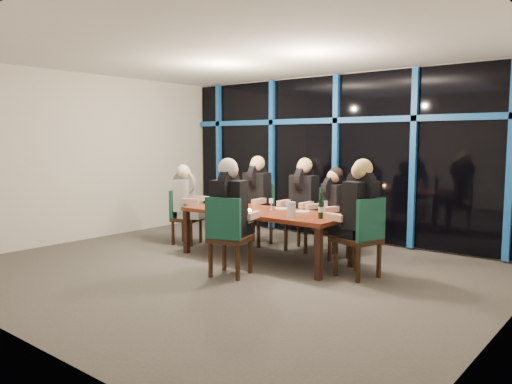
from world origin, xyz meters
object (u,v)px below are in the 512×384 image
chair_far_left (259,211)px  diner_far_right (333,199)px  chair_far_right (336,223)px  diner_near_mid (230,200)px  diner_far_left (256,187)px  dining_table (264,215)px  chair_far_mid (305,215)px  chair_end_left (182,214)px  chair_near_mid (227,232)px  diner_end_left (186,193)px  wine_bottle (321,209)px  water_pitcher (291,209)px  diner_far_mid (303,191)px  diner_end_right (359,201)px  chair_end_right (363,234)px

chair_far_left → diner_far_right: bearing=-8.1°
chair_far_right → diner_near_mid: 1.97m
diner_far_left → diner_near_mid: diner_near_mid is taller
dining_table → diner_far_right: diner_far_right is taller
dining_table → chair_far_right: chair_far_right is taller
chair_far_mid → chair_end_left: size_ratio=1.10×
chair_end_left → diner_far_left: bearing=-72.4°
chair_far_left → chair_far_right: size_ratio=1.10×
chair_far_right → diner_far_right: (-0.03, -0.08, 0.38)m
chair_far_left → chair_near_mid: bearing=-66.7°
diner_end_left → chair_far_right: bearing=-90.6°
chair_end_left → diner_far_left: 1.37m
chair_far_right → wine_bottle: size_ratio=2.78×
diner_far_left → diner_near_mid: 2.01m
diner_far_right → wine_bottle: bearing=-47.1°
chair_near_mid → water_pitcher: 0.96m
diner_far_mid → water_pitcher: diner_far_mid is taller
diner_end_right → diner_end_left: bearing=-75.3°
chair_far_mid → diner_end_right: bearing=-34.4°
diner_far_left → diner_near_mid: (0.99, -1.75, 0.03)m
chair_end_right → chair_near_mid: (-1.42, -1.07, 0.00)m
chair_far_mid → chair_end_left: (-1.92, -0.98, -0.05)m
chair_end_left → chair_near_mid: size_ratio=0.88×
wine_bottle → diner_end_right: bearing=14.0°
chair_end_right → chair_far_left: bearing=-94.3°
dining_table → water_pitcher: bearing=-21.0°
chair_near_mid → diner_end_right: (1.33, 1.09, 0.42)m
chair_far_mid → chair_near_mid: bearing=-86.9°
chair_far_left → chair_near_mid: (1.02, -1.93, 0.02)m
chair_end_right → diner_end_left: size_ratio=1.16×
diner_far_right → diner_end_left: size_ratio=1.01×
diner_far_mid → diner_near_mid: diner_near_mid is taller
chair_far_mid → diner_far_mid: 0.42m
chair_far_left → diner_near_mid: diner_near_mid is taller
chair_far_mid → chair_end_left: chair_far_mid is taller
chair_far_right → diner_end_right: size_ratio=0.91×
chair_near_mid → diner_near_mid: size_ratio=1.03×
chair_far_right → chair_end_left: (-2.59, -0.82, -0.00)m
wine_bottle → chair_end_right: bearing=9.7°
diner_far_right → wine_bottle: size_ratio=2.71×
chair_far_left → water_pitcher: size_ratio=4.91×
diner_near_mid → chair_far_left: bearing=-77.2°
dining_table → diner_near_mid: 1.06m
chair_near_mid → wine_bottle: bearing=-146.7°
dining_table → water_pitcher: water_pitcher is taller
diner_far_right → water_pitcher: diner_far_right is taller
chair_far_right → chair_end_left: 2.72m
diner_near_mid → diner_end_left: bearing=-43.3°
diner_end_right → chair_end_right: bearing=90.0°
chair_end_left → diner_far_mid: bearing=-83.2°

